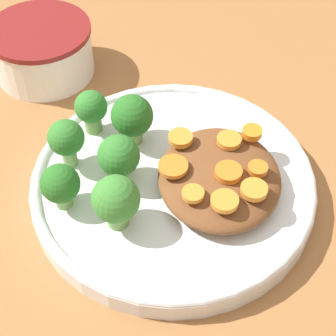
# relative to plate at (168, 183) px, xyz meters

# --- Properties ---
(ground_plane) EXTENTS (4.00, 4.00, 0.00)m
(ground_plane) POSITION_rel_plate_xyz_m (0.00, 0.00, -0.01)
(ground_plane) COLOR #9E6638
(plate) EXTENTS (0.27, 0.27, 0.03)m
(plate) POSITION_rel_plate_xyz_m (0.00, 0.00, 0.00)
(plate) COLOR white
(plate) RESTS_ON ground_plane
(dip_bowl) EXTENTS (0.12, 0.12, 0.06)m
(dip_bowl) POSITION_rel_plate_xyz_m (-0.18, -0.15, 0.02)
(dip_bowl) COLOR white
(dip_bowl) RESTS_ON ground_plane
(stew_mound) EXTENTS (0.12, 0.11, 0.03)m
(stew_mound) POSITION_rel_plate_xyz_m (0.01, 0.04, 0.02)
(stew_mound) COLOR brown
(stew_mound) RESTS_ON plate
(broccoli_floret_0) EXTENTS (0.04, 0.04, 0.05)m
(broccoli_floret_0) POSITION_rel_plate_xyz_m (0.03, -0.10, 0.03)
(broccoli_floret_0) COLOR #7FA85B
(broccoli_floret_0) RESTS_ON plate
(broccoli_floret_1) EXTENTS (0.04, 0.04, 0.05)m
(broccoli_floret_1) POSITION_rel_plate_xyz_m (0.00, -0.05, 0.04)
(broccoli_floret_1) COLOR #7FA85B
(broccoli_floret_1) RESTS_ON plate
(broccoli_floret_2) EXTENTS (0.04, 0.04, 0.05)m
(broccoli_floret_2) POSITION_rel_plate_xyz_m (-0.05, -0.04, 0.04)
(broccoli_floret_2) COLOR #7FA85B
(broccoli_floret_2) RESTS_ON plate
(broccoli_floret_3) EXTENTS (0.03, 0.03, 0.05)m
(broccoli_floret_3) POSITION_rel_plate_xyz_m (-0.06, -0.08, 0.03)
(broccoli_floret_3) COLOR #759E51
(broccoli_floret_3) RESTS_ON plate
(broccoli_floret_4) EXTENTS (0.04, 0.04, 0.05)m
(broccoli_floret_4) POSITION_rel_plate_xyz_m (0.05, -0.05, 0.04)
(broccoli_floret_4) COLOR #759E51
(broccoli_floret_4) RESTS_ON plate
(broccoli_floret_5) EXTENTS (0.03, 0.03, 0.05)m
(broccoli_floret_5) POSITION_rel_plate_xyz_m (-0.02, -0.10, 0.04)
(broccoli_floret_5) COLOR #7FA85B
(broccoli_floret_5) RESTS_ON plate
(carrot_slice_0) EXTENTS (0.02, 0.02, 0.01)m
(carrot_slice_0) POSITION_rel_plate_xyz_m (0.01, 0.07, 0.04)
(carrot_slice_0) COLOR orange
(carrot_slice_0) RESTS_ON stew_mound
(carrot_slice_1) EXTENTS (0.03, 0.03, 0.00)m
(carrot_slice_1) POSITION_rel_plate_xyz_m (0.01, 0.00, 0.04)
(carrot_slice_1) COLOR orange
(carrot_slice_1) RESTS_ON stew_mound
(carrot_slice_2) EXTENTS (0.02, 0.02, 0.01)m
(carrot_slice_2) POSITION_rel_plate_xyz_m (0.05, 0.04, 0.04)
(carrot_slice_2) COLOR orange
(carrot_slice_2) RESTS_ON stew_mound
(carrot_slice_3) EXTENTS (0.02, 0.02, 0.01)m
(carrot_slice_3) POSITION_rel_plate_xyz_m (-0.02, 0.05, 0.04)
(carrot_slice_3) COLOR orange
(carrot_slice_3) RESTS_ON stew_mound
(carrot_slice_4) EXTENTS (0.02, 0.02, 0.01)m
(carrot_slice_4) POSITION_rel_plate_xyz_m (0.02, 0.05, 0.04)
(carrot_slice_4) COLOR orange
(carrot_slice_4) RESTS_ON stew_mound
(carrot_slice_5) EXTENTS (0.02, 0.02, 0.01)m
(carrot_slice_5) POSITION_rel_plate_xyz_m (0.04, 0.07, 0.04)
(carrot_slice_5) COLOR orange
(carrot_slice_5) RESTS_ON stew_mound
(carrot_slice_6) EXTENTS (0.02, 0.02, 0.01)m
(carrot_slice_6) POSITION_rel_plate_xyz_m (-0.03, 0.07, 0.04)
(carrot_slice_6) COLOR orange
(carrot_slice_6) RESTS_ON stew_mound
(carrot_slice_7) EXTENTS (0.02, 0.02, 0.00)m
(carrot_slice_7) POSITION_rel_plate_xyz_m (0.04, 0.02, 0.04)
(carrot_slice_7) COLOR orange
(carrot_slice_7) RESTS_ON stew_mound
(carrot_slice_8) EXTENTS (0.02, 0.02, 0.01)m
(carrot_slice_8) POSITION_rel_plate_xyz_m (-0.02, 0.01, 0.04)
(carrot_slice_8) COLOR orange
(carrot_slice_8) RESTS_ON stew_mound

